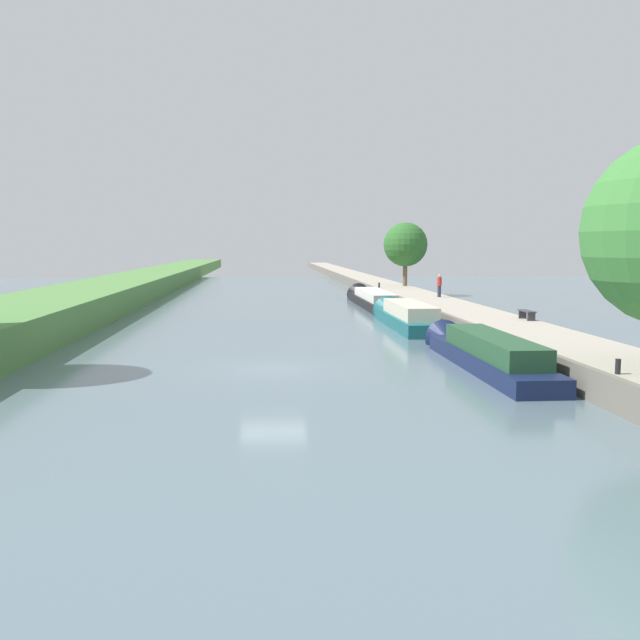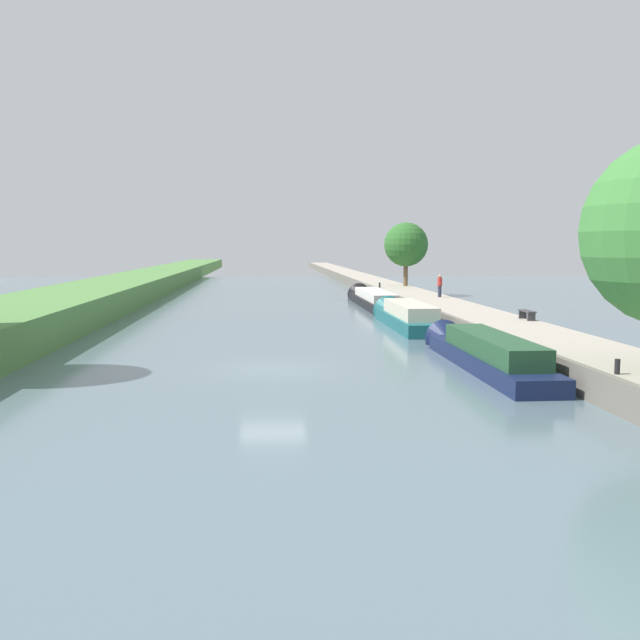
% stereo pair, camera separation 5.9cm
% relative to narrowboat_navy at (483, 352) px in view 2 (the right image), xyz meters
% --- Properties ---
extents(ground_plane, '(160.00, 160.00, 0.00)m').
position_rel_narrowboat_navy_xyz_m(ground_plane, '(-8.21, -0.08, -0.56)').
color(ground_plane, slate).
extents(right_towpath, '(3.75, 260.00, 0.96)m').
position_rel_narrowboat_navy_xyz_m(right_towpath, '(3.36, -0.08, -0.08)').
color(right_towpath, '#A89E8E').
rests_on(right_towpath, ground_plane).
extents(stone_quay, '(0.25, 260.00, 1.01)m').
position_rel_narrowboat_navy_xyz_m(stone_quay, '(1.36, -0.08, -0.05)').
color(stone_quay, '#6B665B').
rests_on(stone_quay, ground_plane).
extents(narrowboat_navy, '(1.89, 12.33, 1.96)m').
position_rel_narrowboat_navy_xyz_m(narrowboat_navy, '(0.00, 0.00, 0.00)').
color(narrowboat_navy, '#141E42').
rests_on(narrowboat_navy, ground_plane).
extents(narrowboat_teal, '(2.12, 11.95, 2.11)m').
position_rel_narrowboat_navy_xyz_m(narrowboat_teal, '(-0.26, 14.09, 0.03)').
color(narrowboat_teal, '#195B60').
rests_on(narrowboat_teal, ground_plane).
extents(narrowboat_black, '(2.17, 16.05, 2.06)m').
position_rel_narrowboat_navy_xyz_m(narrowboat_black, '(-0.02, 28.64, -0.05)').
color(narrowboat_black, black).
rests_on(narrowboat_black, ground_plane).
extents(tree_rightbank_midnear, '(4.08, 4.08, 5.89)m').
position_rel_narrowboat_navy_xyz_m(tree_rightbank_midnear, '(4.60, 38.16, 4.24)').
color(tree_rightbank_midnear, brown).
rests_on(tree_rightbank_midnear, right_towpath).
extents(person_walking, '(0.34, 0.34, 1.66)m').
position_rel_narrowboat_navy_xyz_m(person_walking, '(4.25, 23.84, 1.28)').
color(person_walking, '#282D42').
rests_on(person_walking, right_towpath).
extents(mooring_bollard_near, '(0.16, 0.16, 0.45)m').
position_rel_narrowboat_navy_xyz_m(mooring_bollard_near, '(1.79, -7.10, 0.63)').
color(mooring_bollard_near, black).
rests_on(mooring_bollard_near, right_towpath).
extents(mooring_bollard_far, '(0.16, 0.16, 0.45)m').
position_rel_narrowboat_navy_xyz_m(mooring_bollard_far, '(1.79, 35.82, 0.63)').
color(mooring_bollard_far, black).
rests_on(mooring_bollard_far, right_towpath).
extents(park_bench, '(0.44, 1.50, 0.47)m').
position_rel_narrowboat_navy_xyz_m(park_bench, '(4.79, 7.97, 0.75)').
color(park_bench, '#333338').
rests_on(park_bench, right_towpath).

